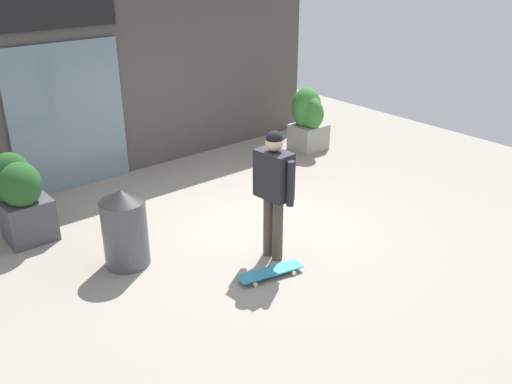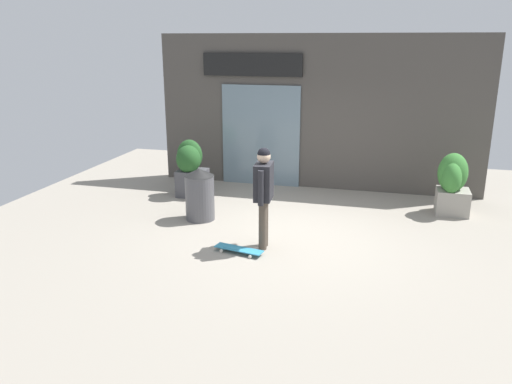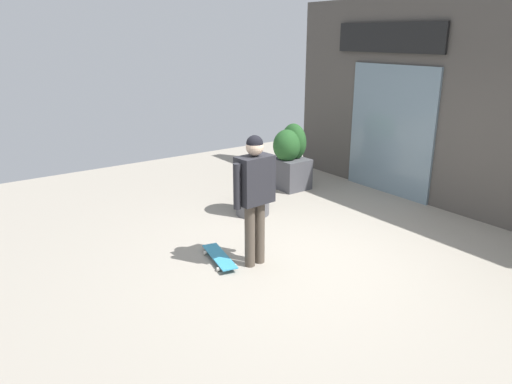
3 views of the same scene
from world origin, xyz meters
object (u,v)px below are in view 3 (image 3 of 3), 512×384
skateboard (219,257)px  skateboarder (255,188)px  trash_bin (253,185)px  planter_box_right (291,155)px

skateboard → skateboarder: bearing=-122.9°
skateboarder → trash_bin: 1.87m
skateboard → trash_bin: 1.83m
skateboarder → skateboard: (-0.32, -0.33, -0.96)m
skateboard → planter_box_right: planter_box_right is taller
skateboarder → skateboard: bearing=41.2°
skateboard → planter_box_right: 3.39m
skateboarder → skateboard: 1.06m
skateboard → planter_box_right: size_ratio=0.69×
skateboard → trash_bin: (-1.16, 1.34, 0.43)m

